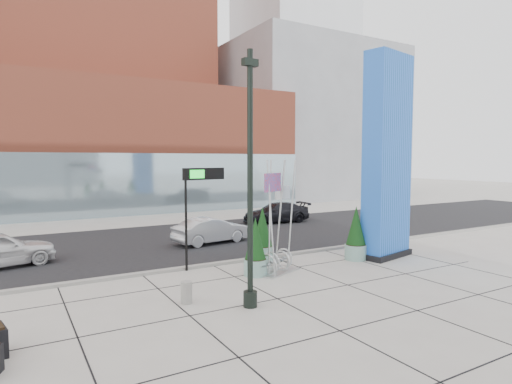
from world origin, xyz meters
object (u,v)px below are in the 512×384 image
blue_pylon (387,160)px  overhead_street_sign (202,182)px  car_silver_mid (211,230)px  public_art_sculpture (277,243)px  lamp_post (250,204)px  concrete_bollard (187,292)px

blue_pylon → overhead_street_sign: size_ratio=2.23×
blue_pylon → car_silver_mid: (-5.63, 6.95, -3.76)m
public_art_sculpture → overhead_street_sign: size_ratio=1.09×
lamp_post → concrete_bollard: (-1.56, 1.28, -2.80)m
concrete_bollard → car_silver_mid: car_silver_mid is taller
lamp_post → overhead_street_sign: bearing=83.5°
overhead_street_sign → car_silver_mid: bearing=51.0°
concrete_bollard → car_silver_mid: size_ratio=0.16×
blue_pylon → public_art_sculpture: size_ratio=2.05×
public_art_sculpture → car_silver_mid: bearing=66.6°
concrete_bollard → car_silver_mid: bearing=61.1°
blue_pylon → car_silver_mid: blue_pylon is taller
overhead_street_sign → concrete_bollard: bearing=-130.7°
concrete_bollard → overhead_street_sign: bearing=60.2°
lamp_post → concrete_bollard: lamp_post is taller
blue_pylon → public_art_sculpture: bearing=165.2°
blue_pylon → car_silver_mid: bearing=116.6°
public_art_sculpture → concrete_bollard: (-4.47, -1.72, -0.83)m
overhead_street_sign → lamp_post: bearing=-107.4°
lamp_post → overhead_street_sign: (0.57, 5.00, 0.40)m
blue_pylon → concrete_bollard: size_ratio=13.35×
blue_pylon → concrete_bollard: 11.16m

